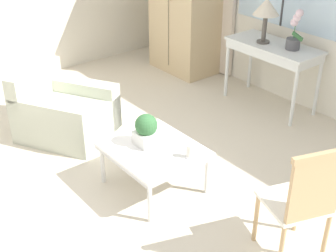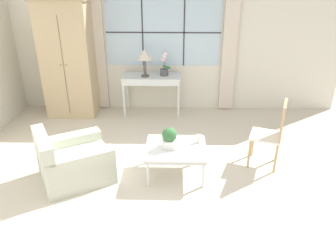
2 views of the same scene
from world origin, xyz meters
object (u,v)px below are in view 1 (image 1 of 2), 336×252
object	(u,v)px
console_table	(273,51)
potted_plant_small	(146,130)
pillar_candle	(190,152)
table_lamp	(266,8)
side_chair_wooden	(303,199)
coffee_table	(154,152)
armchair_upholstered	(65,114)
potted_orchid	(294,34)

from	to	relation	value
console_table	potted_plant_small	xyz separation A→B (m)	(0.41, -2.23, -0.13)
console_table	pillar_candle	xyz separation A→B (m)	(0.83, -2.07, -0.23)
console_table	table_lamp	distance (m)	0.53
pillar_candle	side_chair_wooden	bearing A→B (deg)	6.47
console_table	side_chair_wooden	size ratio (longest dim) A/B	1.12
table_lamp	coffee_table	size ratio (longest dim) A/B	0.63
console_table	table_lamp	size ratio (longest dim) A/B	2.15
coffee_table	pillar_candle	xyz separation A→B (m)	(0.33, 0.15, 0.10)
side_chair_wooden	potted_plant_small	xyz separation A→B (m)	(-1.52, -0.28, 0.00)
pillar_candle	console_table	bearing A→B (deg)	111.78
armchair_upholstered	coffee_table	size ratio (longest dim) A/B	1.43
table_lamp	side_chair_wooden	distance (m)	2.85
table_lamp	console_table	bearing A→B (deg)	28.91
potted_plant_small	table_lamp	bearing A→B (deg)	103.72
armchair_upholstered	coffee_table	distance (m)	1.46
potted_orchid	coffee_table	size ratio (longest dim) A/B	0.56
potted_plant_small	pillar_candle	bearing A→B (deg)	20.80
table_lamp	potted_plant_small	size ratio (longest dim) A/B	1.79
potted_orchid	potted_plant_small	size ratio (longest dim) A/B	1.58
armchair_upholstered	potted_plant_small	world-z (taller)	armchair_upholstered
potted_orchid	pillar_candle	xyz separation A→B (m)	(0.57, -2.09, -0.50)
side_chair_wooden	pillar_candle	world-z (taller)	side_chair_wooden
potted_plant_small	armchair_upholstered	bearing A→B (deg)	-173.49
table_lamp	coffee_table	world-z (taller)	table_lamp
table_lamp	coffee_table	bearing A→B (deg)	-73.93
potted_orchid	coffee_table	distance (m)	2.34
table_lamp	pillar_candle	distance (m)	2.33
armchair_upholstered	coffee_table	xyz separation A→B (m)	(1.44, 0.16, 0.14)
table_lamp	potted_plant_small	distance (m)	2.31
armchair_upholstered	side_chair_wooden	bearing A→B (deg)	8.68
armchair_upholstered	side_chair_wooden	size ratio (longest dim) A/B	1.18
armchair_upholstered	pillar_candle	size ratio (longest dim) A/B	8.90
coffee_table	console_table	bearing A→B (deg)	102.68
side_chair_wooden	pillar_candle	size ratio (longest dim) A/B	7.56
armchair_upholstered	side_chair_wooden	world-z (taller)	side_chair_wooden
console_table	armchair_upholstered	size ratio (longest dim) A/B	0.96
potted_orchid	side_chair_wooden	world-z (taller)	potted_orchid
console_table	potted_orchid	bearing A→B (deg)	5.73
side_chair_wooden	pillar_candle	bearing A→B (deg)	-173.53
side_chair_wooden	potted_plant_small	distance (m)	1.55
potted_orchid	pillar_candle	distance (m)	2.23
potted_orchid	armchair_upholstered	xyz separation A→B (m)	(-1.19, -2.41, -0.74)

